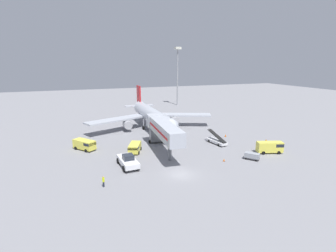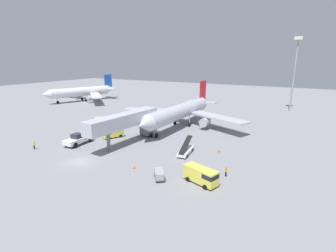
{
  "view_description": "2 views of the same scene",
  "coord_description": "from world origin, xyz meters",
  "views": [
    {
      "loc": [
        -16.55,
        -37.16,
        18.33
      ],
      "look_at": [
        6.55,
        23.11,
        2.48
      ],
      "focal_mm": 27.96,
      "sensor_mm": 36.0,
      "label": 1
    },
    {
      "loc": [
        33.53,
        -27.53,
        17.2
      ],
      "look_at": [
        4.71,
        22.98,
        1.76
      ],
      "focal_mm": 26.79,
      "sensor_mm": 36.0,
      "label": 2
    }
  ],
  "objects": [
    {
      "name": "ground_plane",
      "position": [
        0.0,
        0.0,
        0.0
      ],
      "size": [
        300.0,
        300.0,
        0.0
      ],
      "primitive_type": "plane",
      "color": "gray"
    },
    {
      "name": "airplane_at_gate",
      "position": [
        4.48,
        30.59,
        4.03
      ],
      "size": [
        36.26,
        36.44,
        10.98
      ],
      "color": "#B7BCC6",
      "rests_on": "ground"
    },
    {
      "name": "jet_bridge",
      "position": [
        1.09,
        12.17,
        4.87
      ],
      "size": [
        4.72,
        18.71,
        6.6
      ],
      "color": "#B2B7C1",
      "rests_on": "ground"
    },
    {
      "name": "pushback_tug",
      "position": [
        -7.53,
        6.48,
        1.09
      ],
      "size": [
        3.17,
        6.56,
        2.35
      ],
      "color": "white",
      "rests_on": "ground"
    },
    {
      "name": "belt_loader_truck",
      "position": [
        14.46,
        12.54,
        0.74
      ],
      "size": [
        2.6,
        5.88,
        2.87
      ],
      "color": "white",
      "rests_on": "ground"
    },
    {
      "name": "service_van_far_left",
      "position": [
        -4.54,
        13.58,
        1.05
      ],
      "size": [
        3.76,
        5.03,
        1.81
      ],
      "color": "#E5DB4C",
      "rests_on": "ground"
    },
    {
      "name": "service_van_rear_left",
      "position": [
        -14.1,
        18.93,
        1.23
      ],
      "size": [
        4.73,
        5.33,
        2.15
      ],
      "color": "#E5DB4C",
      "rests_on": "ground"
    },
    {
      "name": "service_van_near_right",
      "position": [
        21.51,
        3.13,
        1.34
      ],
      "size": [
        5.48,
        3.32,
        2.36
      ],
      "color": "#E5DB4C",
      "rests_on": "ground"
    },
    {
      "name": "baggage_cart_far_center",
      "position": [
        15.53,
        1.36,
        0.75
      ],
      "size": [
        2.63,
        2.88,
        1.34
      ],
      "color": "#38383D",
      "rests_on": "ground"
    },
    {
      "name": "ground_crew_worker_foreground",
      "position": [
        -12.69,
        -0.01,
        0.95
      ],
      "size": [
        0.41,
        0.41,
        1.79
      ],
      "color": "#1E2333",
      "rests_on": "ground"
    },
    {
      "name": "ground_crew_worker_midground",
      "position": [
        23.87,
        7.12,
        0.86
      ],
      "size": [
        0.41,
        0.41,
        1.62
      ],
      "color": "#1E2333",
      "rests_on": "ground"
    },
    {
      "name": "safety_cone_alpha",
      "position": [
        10.04,
        2.51,
        0.27
      ],
      "size": [
        0.35,
        0.35,
        0.55
      ],
      "color": "black",
      "rests_on": "ground"
    },
    {
      "name": "safety_cone_bravo",
      "position": [
        19.62,
        16.73,
        0.33
      ],
      "size": [
        0.44,
        0.44,
        0.67
      ],
      "color": "black",
      "rests_on": "ground"
    },
    {
      "name": "apron_light_mast",
      "position": [
        27.92,
        67.51,
        17.08
      ],
      "size": [
        2.4,
        2.4,
        24.42
      ],
      "color": "#93969B",
      "rests_on": "ground"
    }
  ]
}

